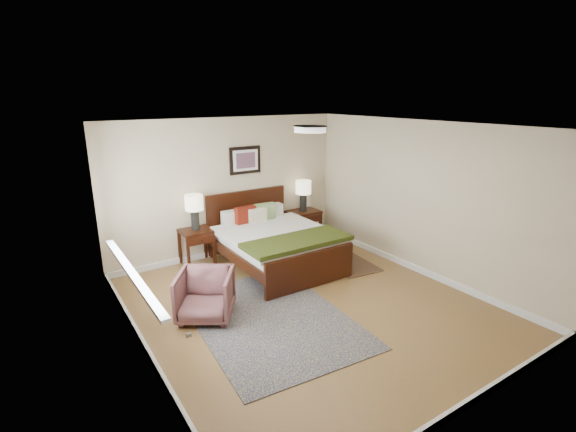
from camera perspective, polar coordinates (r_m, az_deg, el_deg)
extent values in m
plane|color=olive|center=(6.07, 2.69, -12.06)|extent=(5.00, 5.00, 0.00)
cube|color=#C3B78D|center=(7.68, -8.19, 3.90)|extent=(4.50, 0.04, 2.50)
cube|color=#C3B78D|center=(3.99, 24.80, -9.51)|extent=(4.50, 0.04, 2.50)
cube|color=#C3B78D|center=(4.69, -20.05, -5.09)|extent=(0.04, 5.00, 2.50)
cube|color=#C3B78D|center=(7.10, 17.72, 2.26)|extent=(0.04, 5.00, 2.50)
cube|color=white|center=(5.35, 3.06, 12.20)|extent=(4.50, 5.00, 0.02)
cube|color=silver|center=(5.30, -21.81, -1.13)|extent=(0.02, 2.72, 1.32)
cube|color=silver|center=(5.31, -21.65, -1.10)|extent=(0.01, 2.60, 1.20)
cube|color=silver|center=(5.52, -20.61, -7.29)|extent=(0.10, 2.72, 0.04)
cube|color=silver|center=(3.26, -11.72, -17.52)|extent=(0.01, 1.00, 2.18)
cube|color=brown|center=(3.28, -11.50, -18.06)|extent=(0.01, 0.90, 2.10)
cylinder|color=#999999|center=(3.62, -13.43, -15.58)|extent=(0.04, 0.04, 0.04)
cylinder|color=white|center=(5.35, 3.05, 11.77)|extent=(0.40, 0.40, 0.07)
cylinder|color=beige|center=(5.35, 3.05, 12.14)|extent=(0.44, 0.44, 0.01)
cube|color=#331207|center=(7.96, -5.60, -0.49)|extent=(1.62, 0.06, 1.14)
cube|color=#331207|center=(6.42, 3.13, -7.39)|extent=(1.62, 0.06, 0.57)
cube|color=#331207|center=(6.85, -7.25, -5.72)|extent=(0.06, 2.03, 0.18)
cube|color=#331207|center=(7.60, 3.25, -3.35)|extent=(0.06, 2.03, 0.18)
cube|color=beige|center=(7.15, -1.72, -3.50)|extent=(1.52, 2.01, 0.22)
cube|color=beige|center=(7.02, -1.31, -2.57)|extent=(1.70, 1.78, 0.10)
cube|color=#2D360F|center=(6.56, 1.31, -3.49)|extent=(1.74, 0.70, 0.07)
cube|color=beige|center=(7.55, -7.17, -0.18)|extent=(0.51, 0.18, 0.26)
cube|color=beige|center=(7.88, -2.54, 0.63)|extent=(0.51, 0.18, 0.26)
cube|color=#61160B|center=(7.50, -5.87, 0.05)|extent=(0.40, 0.17, 0.32)
cube|color=#728E52|center=(7.68, -3.19, 0.52)|extent=(0.39, 0.16, 0.32)
cube|color=beige|center=(7.53, -4.21, 0.00)|extent=(0.35, 0.13, 0.28)
cube|color=black|center=(7.72, -5.89, 7.60)|extent=(0.62, 0.03, 0.50)
cube|color=silver|center=(7.70, -5.82, 7.58)|extent=(0.50, 0.01, 0.38)
cube|color=#A52D23|center=(7.70, -5.79, 7.57)|extent=(0.38, 0.01, 0.28)
cube|color=#331207|center=(7.36, -12.48, -2.03)|extent=(0.53, 0.48, 0.05)
cube|color=#331207|center=(7.21, -13.48, -5.18)|extent=(0.05, 0.05, 0.59)
cube|color=#331207|center=(7.36, -10.01, -4.49)|extent=(0.05, 0.05, 0.59)
cube|color=#331207|center=(7.58, -14.59, -4.17)|extent=(0.05, 0.05, 0.59)
cube|color=#331207|center=(7.73, -11.27, -3.54)|extent=(0.05, 0.05, 0.59)
cube|color=#331207|center=(7.20, -11.78, -3.27)|extent=(0.47, 0.03, 0.14)
cube|color=#331207|center=(8.38, 2.08, 0.56)|extent=(0.63, 0.47, 0.05)
cube|color=#331207|center=(8.16, 1.25, -2.18)|extent=(0.05, 0.05, 0.58)
cube|color=#331207|center=(8.48, 4.45, -1.50)|extent=(0.05, 0.05, 0.58)
cube|color=#331207|center=(8.49, -0.33, -1.44)|extent=(0.05, 0.05, 0.58)
cube|color=#331207|center=(8.80, 2.80, -0.81)|extent=(0.05, 0.05, 0.58)
cube|color=#331207|center=(8.24, 2.96, -0.46)|extent=(0.57, 0.03, 0.14)
cube|color=#331207|center=(8.52, 2.05, -2.44)|extent=(0.57, 0.41, 0.03)
cube|color=black|center=(8.51, 2.05, -2.25)|extent=(0.23, 0.30, 0.03)
cube|color=black|center=(8.50, 2.05, -2.02)|extent=(0.23, 0.30, 0.03)
cube|color=black|center=(8.49, 2.05, -1.80)|extent=(0.23, 0.30, 0.03)
cylinder|color=black|center=(7.31, -12.57, -0.62)|extent=(0.14, 0.14, 0.32)
cylinder|color=black|center=(7.26, -12.66, 0.74)|extent=(0.02, 0.02, 0.06)
cylinder|color=#F4E3B9|center=(7.22, -12.73, 1.81)|extent=(0.31, 0.31, 0.26)
cylinder|color=black|center=(8.33, 2.09, 1.81)|extent=(0.14, 0.14, 0.32)
cylinder|color=black|center=(8.29, 2.11, 3.02)|extent=(0.02, 0.02, 0.06)
cylinder|color=#F4E3B9|center=(8.26, 2.12, 3.96)|extent=(0.31, 0.31, 0.26)
imported|color=brown|center=(5.71, -11.25, -10.59)|extent=(0.98, 0.99, 0.66)
cube|color=#0C123F|center=(5.74, -2.45, -13.80)|extent=(2.08, 2.79, 0.01)
cube|color=black|center=(7.50, 8.22, -6.41)|extent=(0.84, 1.17, 0.01)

